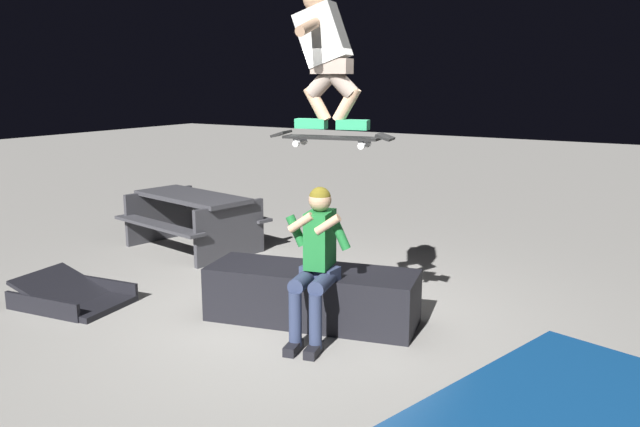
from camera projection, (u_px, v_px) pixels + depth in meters
name	position (u px, v px, depth m)	size (l,w,h in m)	color
ground_plane	(306.00, 319.00, 6.19)	(40.00, 40.00, 0.00)	gray
ledge_box_main	(312.00, 295.00, 6.09)	(1.98, 0.65, 0.51)	black
person_sitting_on_ledge	(316.00, 256.00, 5.58)	(0.59, 0.79, 1.35)	#2D3856
skateboard	(332.00, 138.00, 5.26)	(1.04, 0.40, 0.13)	black
skater_airborne	(325.00, 52.00, 5.14)	(0.64, 0.88, 1.12)	#2D9E66
kicker_ramp	(73.00, 299.00, 6.57)	(1.14, 0.88, 0.39)	black
picnic_table_back	(193.00, 213.00, 8.63)	(1.92, 1.63, 0.75)	#38383D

